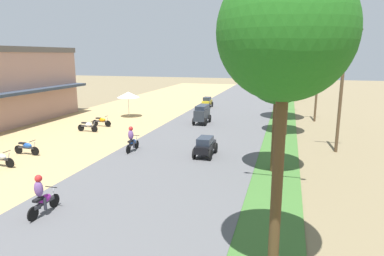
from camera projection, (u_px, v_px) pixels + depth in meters
parked_motorbike_third at (1, 158)px, 18.96m from camera, size 1.80×0.54×0.94m
parked_motorbike_fourth at (27, 147)px, 21.27m from camera, size 1.80×0.54×0.94m
parked_motorbike_fifth at (88, 126)px, 27.65m from camera, size 1.80×0.54×0.94m
parked_motorbike_sixth at (102, 121)px, 29.67m from camera, size 1.80×0.54×0.94m
vendor_umbrella at (128, 95)px, 33.86m from camera, size 2.20×2.20×2.52m
median_tree_nearest at (285, 34)px, 8.53m from camera, size 3.48×3.48×8.46m
median_tree_second at (279, 67)px, 17.24m from camera, size 3.58×3.58×7.52m
median_tree_third at (290, 48)px, 25.26m from camera, size 3.52×3.52×8.89m
median_tree_fourth at (288, 36)px, 30.90m from camera, size 4.41×4.41×10.28m
median_tree_fifth at (289, 62)px, 46.82m from camera, size 4.02×4.02×7.13m
streetlamp_near at (281, 102)px, 14.59m from camera, size 3.16×0.20×7.14m
streetlamp_mid at (287, 68)px, 35.76m from camera, size 3.16×0.20×8.36m
streetlamp_far at (288, 67)px, 54.16m from camera, size 3.16×0.20×7.18m
utility_pole_near at (318, 77)px, 31.50m from camera, size 1.80×0.20×8.06m
utility_pole_far at (342, 86)px, 21.32m from camera, size 1.80×0.20×8.16m
car_sedan_black at (205, 145)px, 20.93m from camera, size 1.10×2.26×1.19m
car_van_charcoal at (202, 113)px, 30.74m from camera, size 1.19×2.41×1.67m
car_hatchback_yellow at (207, 102)px, 40.25m from camera, size 1.04×2.00×1.23m
motorbike_foreground_rider at (42, 196)px, 13.18m from camera, size 0.54×1.80×1.66m
motorbike_ahead_second at (132, 140)px, 21.91m from camera, size 0.54×1.80×1.66m
motorbike_ahead_third at (200, 109)px, 35.85m from camera, size 0.54×1.80×0.94m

